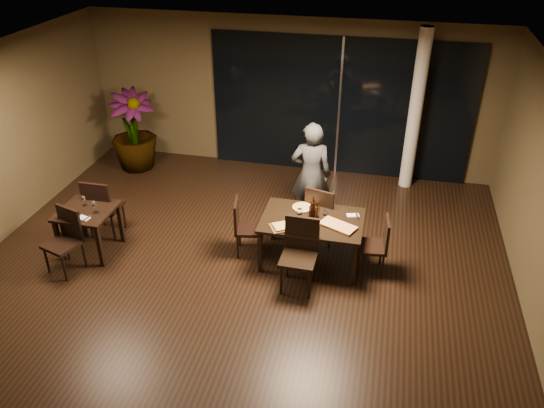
{
  "coord_description": "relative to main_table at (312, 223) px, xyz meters",
  "views": [
    {
      "loc": [
        1.89,
        -5.8,
        4.91
      ],
      "look_at": [
        0.43,
        0.6,
        1.05
      ],
      "focal_mm": 35.0,
      "sensor_mm": 36.0,
      "label": 1
    }
  ],
  "objects": [
    {
      "name": "chair_main_far",
      "position": [
        0.07,
        0.54,
        -0.11
      ],
      "size": [
        0.58,
        0.58,
        1.02
      ],
      "rotation": [
        0.0,
        0.0,
        2.88
      ],
      "color": "black",
      "rests_on": "ground"
    },
    {
      "name": "oblong_pizza_right",
      "position": [
        0.39,
        -0.13,
        0.1
      ],
      "size": [
        0.55,
        0.43,
        0.02
      ],
      "primitive_type": null,
      "rotation": [
        0.0,
        0.0,
        -0.44
      ],
      "color": "#691209",
      "rests_on": "pizza_board_right"
    },
    {
      "name": "ground",
      "position": [
        -1.0,
        -0.8,
        -0.68
      ],
      "size": [
        8.0,
        8.0,
        0.0
      ],
      "primitive_type": "plane",
      "color": "black",
      "rests_on": "ground"
    },
    {
      "name": "wine_glass_b",
      "position": [
        -3.22,
        -0.53,
        0.17
      ],
      "size": [
        0.08,
        0.08,
        0.19
      ],
      "primitive_type": null,
      "color": "white",
      "rests_on": "side_table"
    },
    {
      "name": "wine_glass_a",
      "position": [
        -3.49,
        -0.39,
        0.16
      ],
      "size": [
        0.07,
        0.07,
        0.16
      ],
      "primitive_type": null,
      "color": "white",
      "rests_on": "side_table"
    },
    {
      "name": "oblong_pizza_left",
      "position": [
        -0.29,
        -0.27,
        0.1
      ],
      "size": [
        0.48,
        0.4,
        0.02
      ],
      "primitive_type": null,
      "rotation": [
        0.0,
        0.0,
        0.53
      ],
      "color": "maroon",
      "rests_on": "pizza_board_left"
    },
    {
      "name": "round_pizza",
      "position": [
        -0.2,
        0.29,
        0.08
      ],
      "size": [
        0.3,
        0.3,
        0.01
      ],
      "primitive_type": "cylinder",
      "color": "#BB3E14",
      "rests_on": "main_table"
    },
    {
      "name": "pizza_board_left",
      "position": [
        -0.29,
        -0.27,
        0.08
      ],
      "size": [
        0.61,
        0.51,
        0.01
      ],
      "primitive_type": "cube",
      "rotation": [
        0.0,
        0.0,
        0.53
      ],
      "color": "#4B3118",
      "rests_on": "main_table"
    },
    {
      "name": "napkin_near",
      "position": [
        0.57,
        -0.14,
        0.08
      ],
      "size": [
        0.19,
        0.12,
        0.01
      ],
      "primitive_type": "cube",
      "rotation": [
        0.0,
        0.0,
        -0.14
      ],
      "color": "white",
      "rests_on": "main_table"
    },
    {
      "name": "tumbler_left",
      "position": [
        -0.21,
        0.11,
        0.12
      ],
      "size": [
        0.08,
        0.08,
        0.09
      ],
      "primitive_type": "cylinder",
      "color": "white",
      "rests_on": "main_table"
    },
    {
      "name": "chair_main_right",
      "position": [
        0.98,
        -0.04,
        -0.17
      ],
      "size": [
        0.46,
        0.46,
        0.91
      ],
      "rotation": [
        0.0,
        0.0,
        -1.46
      ],
      "color": "black",
      "rests_on": "ground"
    },
    {
      "name": "diner",
      "position": [
        -0.21,
        1.12,
        0.23
      ],
      "size": [
        0.67,
        0.5,
        1.82
      ],
      "primitive_type": "imported",
      "rotation": [
        0.0,
        0.0,
        3.29
      ],
      "color": "#2E3033",
      "rests_on": "ground"
    },
    {
      "name": "tumbler_right",
      "position": [
        0.17,
        0.16,
        0.12
      ],
      "size": [
        0.07,
        0.07,
        0.08
      ],
      "primitive_type": "cylinder",
      "color": "white",
      "rests_on": "main_table"
    },
    {
      "name": "bottle_b",
      "position": [
        0.07,
        0.0,
        0.22
      ],
      "size": [
        0.07,
        0.07,
        0.3
      ],
      "primitive_type": null,
      "color": "black",
      "rests_on": "main_table"
    },
    {
      "name": "bottle_a",
      "position": [
        -0.03,
        0.03,
        0.21
      ],
      "size": [
        0.06,
        0.06,
        0.27
      ],
      "primitive_type": null,
      "color": "black",
      "rests_on": "main_table"
    },
    {
      "name": "side_napkin",
      "position": [
        -3.31,
        -0.73,
        0.08
      ],
      "size": [
        0.2,
        0.15,
        0.01
      ],
      "primitive_type": "cube",
      "rotation": [
        0.0,
        0.0,
        -0.22
      ],
      "color": "silver",
      "rests_on": "side_table"
    },
    {
      "name": "side_table",
      "position": [
        -3.4,
        -0.5,
        -0.05
      ],
      "size": [
        0.8,
        0.8,
        0.75
      ],
      "color": "black",
      "rests_on": "ground"
    },
    {
      "name": "window_panel",
      "position": [
        0.0,
        3.16,
        0.67
      ],
      "size": [
        5.0,
        0.06,
        2.7
      ],
      "primitive_type": "cube",
      "color": "black",
      "rests_on": "ground"
    },
    {
      "name": "main_table",
      "position": [
        0.0,
        0.0,
        0.0
      ],
      "size": [
        1.5,
        1.0,
        0.75
      ],
      "color": "black",
      "rests_on": "ground"
    },
    {
      "name": "potted_plant",
      "position": [
        -4.01,
        2.41,
        0.13
      ],
      "size": [
        1.24,
        1.24,
        1.61
      ],
      "primitive_type": "imported",
      "rotation": [
        0.0,
        0.0,
        0.73
      ],
      "color": "#224818",
      "rests_on": "ground"
    },
    {
      "name": "pizza_board_right",
      "position": [
        0.39,
        -0.13,
        0.08
      ],
      "size": [
        0.58,
        0.46,
        0.01
      ],
      "primitive_type": "cube",
      "rotation": [
        0.0,
        0.0,
        -0.45
      ],
      "color": "#432D15",
      "rests_on": "main_table"
    },
    {
      "name": "chair_side_far",
      "position": [
        -3.4,
        -0.07,
        -0.09
      ],
      "size": [
        0.48,
        0.48,
        1.04
      ],
      "rotation": [
        0.0,
        0.0,
        3.14
      ],
      "color": "black",
      "rests_on": "ground"
    },
    {
      "name": "bottle_c",
      "position": [
        -0.0,
        0.08,
        0.25
      ],
      "size": [
        0.08,
        0.08,
        0.35
      ],
      "primitive_type": null,
      "color": "black",
      "rests_on": "main_table"
    },
    {
      "name": "ceiling",
      "position": [
        -1.0,
        -0.8,
        2.34
      ],
      "size": [
        8.0,
        8.0,
        0.04
      ],
      "primitive_type": "cube",
      "color": "silver",
      "rests_on": "wall_back"
    },
    {
      "name": "column",
      "position": [
        1.4,
        2.85,
        0.82
      ],
      "size": [
        0.24,
        0.24,
        3.0
      ],
      "primitive_type": "cylinder",
      "color": "silver",
      "rests_on": "ground"
    },
    {
      "name": "napkin_far",
      "position": [
        0.58,
        0.23,
        0.08
      ],
      "size": [
        0.2,
        0.14,
        0.01
      ],
      "primitive_type": "cube",
      "rotation": [
        0.0,
        0.0,
        0.27
      ],
      "color": "white",
      "rests_on": "main_table"
    },
    {
      "name": "chair_main_left",
      "position": [
        -1.05,
        -0.01,
        -0.16
      ],
      "size": [
        0.5,
        0.5,
        0.93
      ],
      "rotation": [
        0.0,
        0.0,
        1.76
      ],
      "color": "black",
      "rests_on": "ground"
    },
    {
      "name": "wall_back",
      "position": [
        -1.0,
        3.25,
        0.82
      ],
      "size": [
        8.0,
        0.1,
        3.0
      ],
      "primitive_type": "cube",
      "color": "#463B25",
      "rests_on": "ground"
    },
    {
      "name": "chair_side_near",
      "position": [
        -3.5,
        -0.96,
        -0.12
      ],
      "size": [
        0.57,
        0.57,
        0.99
      ],
      "rotation": [
        0.0,
        0.0,
        -0.3
      ],
      "color": "black",
      "rests_on": "ground"
    },
    {
      "name": "chair_main_near",
      "position": [
        -0.07,
        -0.59,
        -0.08
      ],
      "size": [
        0.5,
        0.5,
        1.06
      ],
      "rotation": [
        0.0,
        0.0,
        -0.02
      ],
      "color": "black",
      "rests_on": "ground"
    }
  ]
}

